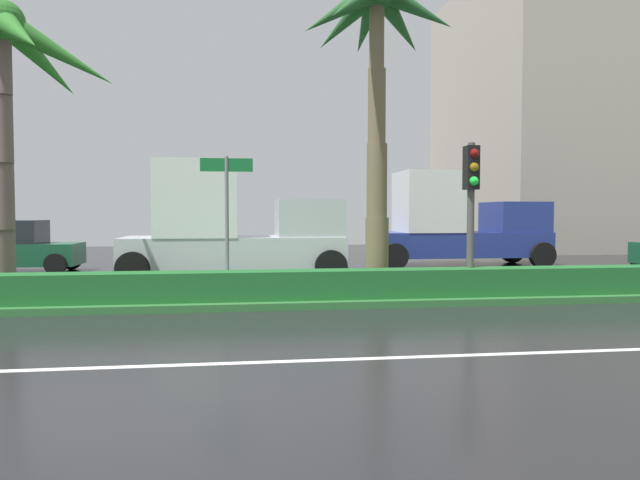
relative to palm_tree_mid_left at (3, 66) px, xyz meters
name	(u,v)px	position (x,y,z in m)	size (l,w,h in m)	color
ground_plane	(189,295)	(3.74, 1.14, -5.15)	(90.00, 42.00, 0.10)	black
near_lane_divider_stripe	(142,366)	(3.74, -5.86, -5.10)	(81.00, 0.14, 0.01)	white
median_strip	(185,295)	(3.74, 0.14, -5.02)	(85.50, 4.00, 0.15)	#2D6B33
median_hedge	(179,287)	(3.74, -1.26, -4.65)	(76.50, 0.70, 0.60)	#1E6028
palm_tree_mid_left	(3,66)	(0.00, 0.00, 0.00)	(4.81, 4.60, 6.33)	brown
palm_tree_centre_left	(377,39)	(8.12, -0.25, 0.83)	(3.68, 3.69, 7.35)	brown
traffic_signal_median_right	(471,190)	(10.06, -1.09, -2.64)	(0.28, 0.43, 3.35)	#4C4C47
street_name_sign	(227,207)	(4.72, -0.92, -3.02)	(1.10, 0.08, 3.00)	slate
car_in_traffic_second	(9,248)	(-2.50, 6.88, -4.27)	(4.30, 2.02, 1.72)	#195133
box_truck_lead	(232,227)	(4.75, 3.95, -3.55)	(6.40, 2.64, 3.46)	silver
box_truck_following	(456,224)	(12.88, 7.23, -3.55)	(6.40, 2.64, 3.46)	navy
building_far_right	(587,118)	(24.85, 18.20, 2.32)	(14.40, 12.86, 14.83)	#A89E8E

